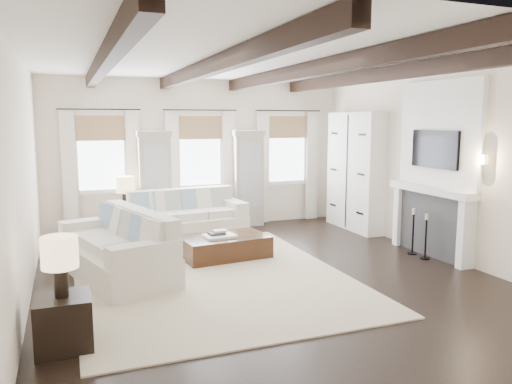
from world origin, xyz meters
name	(u,v)px	position (x,y,z in m)	size (l,w,h in m)	color
ground	(263,275)	(0.00, 0.00, 0.00)	(7.50, 7.50, 0.00)	black
room_shell	(285,147)	(0.75, 0.90, 1.89)	(6.54, 7.54, 3.22)	white
area_rug	(211,276)	(-0.77, 0.19, 0.01)	(3.86, 4.91, 0.02)	beige
sofa_back	(186,219)	(-0.55, 2.77, 0.40)	(2.35, 1.24, 0.97)	silver
sofa_left	(121,250)	(-2.03, 0.70, 0.40)	(1.65, 2.52, 1.00)	silver
ottoman	(224,247)	(-0.27, 1.15, 0.19)	(1.44, 0.90, 0.38)	black
tray	(220,236)	(-0.36, 1.09, 0.40)	(0.50, 0.38, 0.04)	white
book_lower	(217,233)	(-0.40, 1.12, 0.44)	(0.26, 0.20, 0.04)	#262628
book_upper	(220,231)	(-0.33, 1.16, 0.47)	(0.22, 0.17, 0.03)	beige
side_table_front	(64,323)	(-2.83, -1.55, 0.28)	(0.56, 0.56, 0.56)	black
lamp_front	(60,256)	(-2.83, -1.55, 0.98)	(0.36, 0.36, 0.63)	black
side_table_back	(127,222)	(-1.64, 3.30, 0.30)	(0.40, 0.40, 0.61)	black
lamp_back	(126,186)	(-1.64, 3.30, 1.03)	(0.36, 0.36, 0.63)	black
candlestick_near	(426,240)	(2.90, -0.15, 0.32)	(0.16, 0.16, 0.78)	black
candlestick_far	(413,235)	(2.90, 0.19, 0.34)	(0.16, 0.16, 0.81)	black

